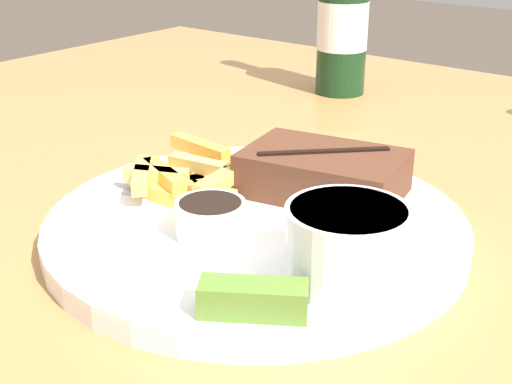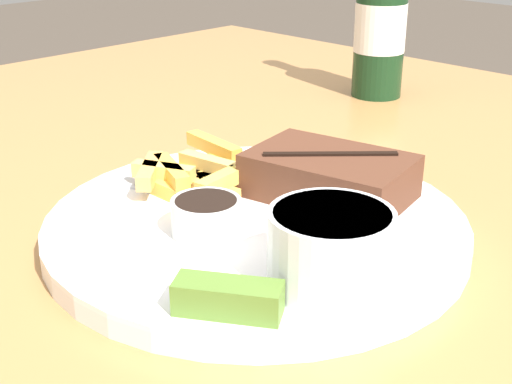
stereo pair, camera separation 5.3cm
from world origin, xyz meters
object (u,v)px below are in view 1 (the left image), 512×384
dinner_plate (256,227)px  fork_utensil (160,196)px  beer_bottle (343,22)px  coleslaw_cup (347,240)px  dipping_sauce_cup (211,217)px  steak_portion (323,173)px  pickle_spear (253,299)px

dinner_plate → fork_utensil: (-0.08, -0.02, 0.01)m
beer_bottle → fork_utensil: bearing=-77.2°
dinner_plate → beer_bottle: size_ratio=1.24×
coleslaw_cup → dipping_sauce_cup: bearing=-176.8°
dinner_plate → beer_bottle: bearing=113.9°
coleslaw_cup → fork_utensil: bearing=174.2°
coleslaw_cup → beer_bottle: 0.52m
steak_portion → dipping_sauce_cup: size_ratio=2.75×
pickle_spear → beer_bottle: (-0.26, 0.50, 0.06)m
beer_bottle → steak_portion: bearing=-60.0°
dinner_plate → coleslaw_cup: (0.10, -0.04, 0.04)m
fork_utensil → coleslaw_cup: bearing=-19.7°
pickle_spear → dinner_plate: bearing=127.6°
dipping_sauce_cup → coleslaw_cup: bearing=3.2°
pickle_spear → beer_bottle: size_ratio=0.25×
beer_bottle → pickle_spear: bearing=-62.9°
steak_portion → dipping_sauce_cup: (-0.02, -0.11, -0.00)m
dipping_sauce_cup → fork_utensil: dipping_sauce_cup is taller
coleslaw_cup → pickle_spear: (-0.02, -0.07, -0.02)m
dipping_sauce_cup → beer_bottle: size_ratio=0.20×
fork_utensil → beer_bottle: bearing=88.8°
dipping_sauce_cup → fork_utensil: bearing=162.1°
pickle_spear → steak_portion: bearing=111.1°
steak_portion → fork_utensil: size_ratio=1.04×
pickle_spear → beer_bottle: 0.57m
pickle_spear → coleslaw_cup: bearing=72.6°
steak_portion → coleslaw_cup: bearing=-50.7°
steak_portion → beer_bottle: 0.39m
beer_bottle → coleslaw_cup: bearing=-57.5°
steak_portion → dipping_sauce_cup: steak_portion is taller
dinner_plate → pickle_spear: 0.13m
dinner_plate → pickle_spear: bearing=-52.4°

